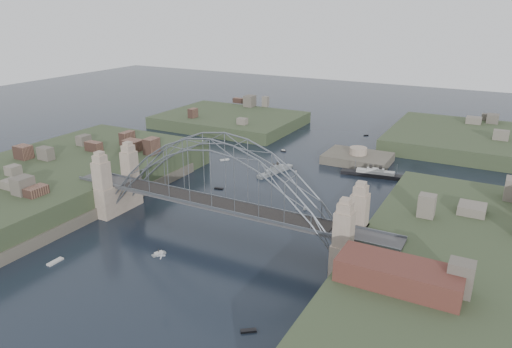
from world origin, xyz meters
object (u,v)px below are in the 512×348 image
object	(u,v)px
fort_island	(357,163)
ocean_liner	(375,174)
bridge	(219,188)
wharf_shed	(399,274)
naval_cruiser_near	(275,171)
naval_cruiser_far	(275,135)

from	to	relation	value
fort_island	ocean_liner	bearing A→B (deg)	-51.16
fort_island	ocean_liner	xyz separation A→B (m)	(9.30, -11.55, 1.16)
fort_island	ocean_liner	size ratio (longest dim) A/B	1.01
bridge	fort_island	xyz separation A→B (m)	(12.00, 70.00, -12.66)
wharf_shed	naval_cruiser_near	bearing A→B (deg)	130.81
fort_island	naval_cruiser_near	distance (m)	31.03
bridge	naval_cruiser_near	bearing A→B (deg)	100.07
bridge	naval_cruiser_far	xyz separation A→B (m)	(-28.15, 87.00, -11.55)
fort_island	naval_cruiser_far	size ratio (longest dim) A/B	1.49
fort_island	wharf_shed	world-z (taller)	wharf_shed
fort_island	naval_cruiser_far	bearing A→B (deg)	157.06
bridge	wharf_shed	bearing A→B (deg)	-17.65
bridge	ocean_liner	bearing A→B (deg)	69.97
fort_island	naval_cruiser_near	xyz separation A→B (m)	(-20.26, -23.49, 1.07)
naval_cruiser_far	ocean_liner	xyz separation A→B (m)	(49.45, -28.55, 0.05)
naval_cruiser_near	fort_island	bearing A→B (deg)	49.22
ocean_liner	naval_cruiser_far	bearing A→B (deg)	150.00
ocean_liner	fort_island	bearing A→B (deg)	128.84
naval_cruiser_near	ocean_liner	bearing A→B (deg)	21.98
bridge	fort_island	size ratio (longest dim) A/B	3.82
bridge	naval_cruiser_near	size ratio (longest dim) A/B	5.34
naval_cruiser_near	ocean_liner	size ratio (longest dim) A/B	0.72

